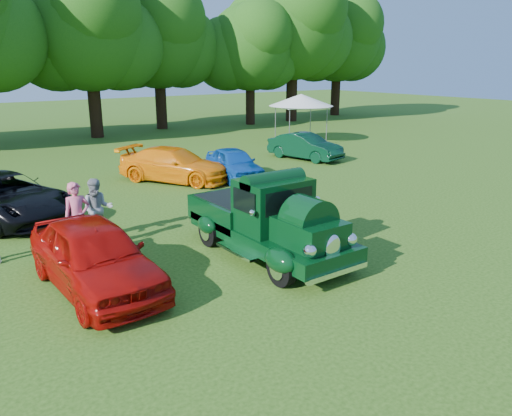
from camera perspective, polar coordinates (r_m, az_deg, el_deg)
ground at (r=12.20m, az=-0.68°, el=-6.51°), size 120.00×120.00×0.00m
hero_pickup at (r=12.60m, az=1.30°, el=-1.53°), size 2.39×5.14×2.01m
red_convertible at (r=11.23m, az=-17.95°, el=-5.23°), size 1.99×4.54×1.52m
back_car_black at (r=17.32m, az=-26.84°, el=1.11°), size 3.91×5.67×1.44m
back_car_orange at (r=20.88m, az=-9.28°, el=4.90°), size 4.17×5.04×1.38m
back_car_blue at (r=21.12m, az=-2.53°, el=5.11°), size 2.21×4.00×1.29m
back_car_green at (r=25.59m, az=5.64°, el=7.03°), size 2.18×4.16×1.30m
spectator_pink at (r=13.57m, az=-19.72°, el=-1.00°), size 0.68×0.46×1.83m
spectator_grey at (r=14.38m, az=-17.65°, el=-0.11°), size 0.99×0.88×1.71m
canopy_tent at (r=30.99m, az=5.17°, el=12.15°), size 4.90×4.90×2.93m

